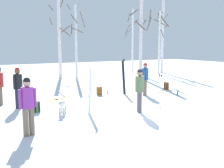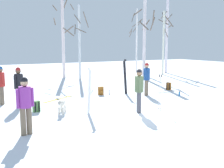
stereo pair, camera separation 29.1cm
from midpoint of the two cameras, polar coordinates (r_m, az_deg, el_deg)
name	(u,v)px [view 2 (the right image)]	position (r m, az deg, el deg)	size (l,w,h in m)	color
ground_plane	(148,115)	(9.98, 8.66, -6.82)	(60.00, 60.00, 0.00)	white
person_0	(147,77)	(13.74, 8.19, 1.54)	(0.42, 0.37, 1.72)	#72604C
person_1	(1,83)	(12.39, -22.53, 0.23)	(0.34, 0.50, 1.72)	#72604C
person_2	(25,102)	(7.93, -17.47, -3.82)	(0.52, 0.34, 1.72)	#72604C
person_3	(19,85)	(11.55, -19.07, -0.14)	(0.42, 0.37, 1.72)	#1E2338
person_4	(139,88)	(10.17, 6.77, -0.84)	(0.34, 0.48, 1.72)	#4C4C56
dog	(62,104)	(10.22, -10.16, -4.27)	(0.50, 0.80, 0.57)	beige
ski_pair_planted_0	(125,77)	(14.01, 3.49, 1.56)	(0.22, 0.14, 1.88)	black
ski_pair_planted_1	(89,91)	(9.96, -4.16, -1.55)	(0.24, 0.11, 1.78)	white
ski_pair_lying_0	(58,99)	(13.01, -11.10, -3.26)	(1.68, 1.08, 0.05)	yellow
ski_poles_0	(160,91)	(10.69, 11.23, -1.59)	(0.07, 0.22, 1.46)	#B2B2BC
backpack_0	(36,106)	(10.76, -15.52, -4.75)	(0.28, 0.30, 0.44)	#4C7F3F
backpack_1	(169,86)	(15.80, 12.83, -0.50)	(0.34, 0.33, 0.44)	#99591E
backpack_2	(101,91)	(13.87, -1.87, -1.52)	(0.28, 0.31, 0.44)	#99591E
water_bottle_0	(109,92)	(14.05, -0.03, -1.81)	(0.07, 0.07, 0.24)	silver
water_bottle_1	(179,94)	(14.12, 15.11, -2.08)	(0.08, 0.08, 0.22)	#1E72BF
birch_tree_1	(63,37)	(21.56, -10.28, 10.01)	(1.66, 1.69, 6.51)	silver
birch_tree_2	(79,40)	(20.26, -6.74, 9.46)	(1.41, 1.40, 5.74)	silver
birch_tree_3	(145,36)	(20.73, 7.57, 10.39)	(1.85, 1.85, 6.40)	silver
birch_tree_4	(136,39)	(25.95, 5.68, 9.75)	(1.63, 0.97, 6.11)	white
birch_tree_5	(164,42)	(23.94, 11.56, 9.01)	(0.82, 1.02, 5.63)	silver
birch_tree_6	(167,34)	(25.68, 12.23, 10.64)	(1.33, 1.31, 7.18)	silver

